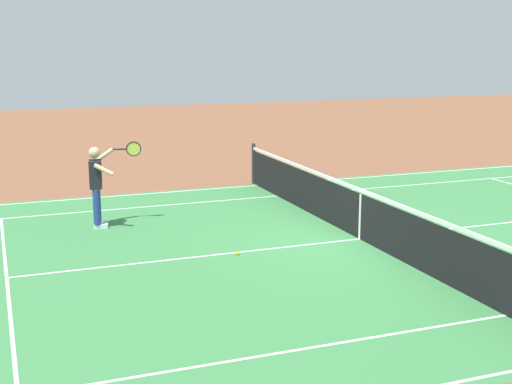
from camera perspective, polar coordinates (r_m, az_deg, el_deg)
The scene contains 6 objects.
ground_plane at distance 13.60m, azimuth 8.44°, elevation -3.81°, with size 60.00×60.00×0.00m, color brown.
court_slab at distance 13.60m, azimuth 8.44°, elevation -3.80°, with size 24.20×11.40×0.00m, color #387A42.
court_line_markings at distance 13.60m, azimuth 8.44°, elevation -3.79°, with size 23.85×11.05×0.01m.
tennis_net at distance 13.47m, azimuth 8.51°, elevation -1.79°, with size 0.10×11.70×1.08m.
tennis_player_near at distance 14.48m, azimuth -12.75°, elevation 0.77°, with size 1.13×0.77×1.70m.
tennis_ball at distance 12.45m, azimuth -1.51°, elevation -5.01°, with size 0.07×0.07×0.07m, color #CCE01E.
Camera 1 is at (6.45, 11.39, 3.68)m, focal length 49.19 mm.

